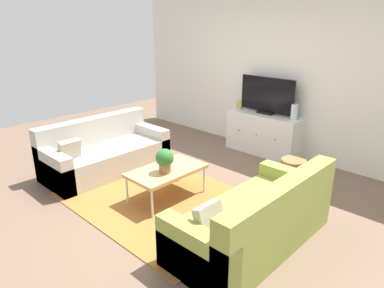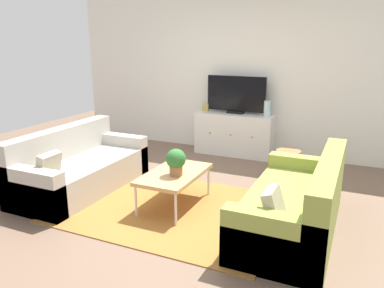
# 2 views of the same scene
# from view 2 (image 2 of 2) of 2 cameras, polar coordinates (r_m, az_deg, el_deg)

# --- Properties ---
(ground_plane) EXTENTS (10.00, 10.00, 0.00)m
(ground_plane) POSITION_cam_2_polar(r_m,az_deg,el_deg) (4.65, -2.10, -8.97)
(ground_plane) COLOR brown
(wall_back) EXTENTS (6.40, 0.12, 2.70)m
(wall_back) POSITION_cam_2_polar(r_m,az_deg,el_deg) (6.64, 7.85, 10.35)
(wall_back) COLOR silver
(wall_back) RESTS_ON ground_plane
(area_rug) EXTENTS (2.50, 1.90, 0.01)m
(area_rug) POSITION_cam_2_polar(r_m,az_deg,el_deg) (4.53, -2.96, -9.61)
(area_rug) COLOR #9E662D
(area_rug) RESTS_ON ground_plane
(couch_left_side) EXTENTS (0.86, 1.88, 0.80)m
(couch_left_side) POSITION_cam_2_polar(r_m,az_deg,el_deg) (5.24, -16.89, -3.65)
(couch_left_side) COLOR #B2ADA3
(couch_left_side) RESTS_ON ground_plane
(couch_right_side) EXTENTS (0.86, 1.88, 0.80)m
(couch_right_side) POSITION_cam_2_polar(r_m,az_deg,el_deg) (4.06, 15.88, -9.23)
(couch_right_side) COLOR olive
(couch_right_side) RESTS_ON ground_plane
(coffee_table) EXTENTS (0.57, 1.00, 0.42)m
(coffee_table) POSITION_cam_2_polar(r_m,az_deg,el_deg) (4.46, -2.66, -4.65)
(coffee_table) COLOR tan
(coffee_table) RESTS_ON ground_plane
(potted_plant) EXTENTS (0.23, 0.23, 0.31)m
(potted_plant) POSITION_cam_2_polar(r_m,az_deg,el_deg) (4.30, -2.44, -2.54)
(potted_plant) COLOR #936042
(potted_plant) RESTS_ON coffee_table
(tv_console) EXTENTS (1.32, 0.47, 0.72)m
(tv_console) POSITION_cam_2_polar(r_m,az_deg,el_deg) (6.55, 6.42, 1.51)
(tv_console) COLOR silver
(tv_console) RESTS_ON ground_plane
(flat_screen_tv) EXTENTS (1.01, 0.16, 0.62)m
(flat_screen_tv) POSITION_cam_2_polar(r_m,az_deg,el_deg) (6.44, 6.65, 7.35)
(flat_screen_tv) COLOR black
(flat_screen_tv) RESTS_ON tv_console
(glass_vase) EXTENTS (0.11, 0.11, 0.25)m
(glass_vase) POSITION_cam_2_polar(r_m,az_deg,el_deg) (6.31, 11.24, 5.28)
(glass_vase) COLOR silver
(glass_vase) RESTS_ON tv_console
(mantel_clock) EXTENTS (0.11, 0.07, 0.13)m
(mantel_clock) POSITION_cam_2_polar(r_m,az_deg,el_deg) (6.64, 2.08, 5.53)
(mantel_clock) COLOR tan
(mantel_clock) RESTS_ON tv_console
(wicker_basket) EXTENTS (0.34, 0.34, 0.44)m
(wicker_basket) POSITION_cam_2_polar(r_m,az_deg,el_deg) (5.46, 14.15, -3.20)
(wicker_basket) COLOR olive
(wicker_basket) RESTS_ON ground_plane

